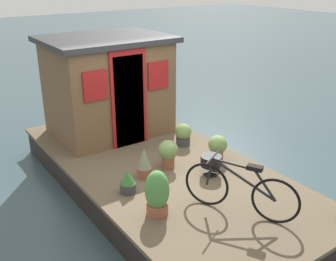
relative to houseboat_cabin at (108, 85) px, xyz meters
name	(u,v)px	position (x,y,z in m)	size (l,w,h in m)	color
ground_plane	(161,191)	(-1.87, 0.00, -1.48)	(60.00, 60.00, 0.00)	#384C54
houseboat_deck	(161,178)	(-1.87, 0.00, -1.22)	(5.97, 2.83, 0.51)	brown
houseboat_cabin	(108,85)	(0.00, 0.00, 0.00)	(1.83, 2.33, 1.92)	brown
bicycle	(240,190)	(-3.66, -0.07, -0.61)	(1.42, 0.81, 0.77)	black
potted_plant_basil	(144,164)	(-2.06, 0.45, -0.74)	(0.25, 0.25, 0.49)	#935138
potted_plant_thyme	(157,194)	(-3.04, 0.85, -0.66)	(0.33, 0.33, 0.65)	#935138
potted_plant_lavender	(183,134)	(-1.41, -0.81, -0.75)	(0.31, 0.31, 0.43)	#38383D
potted_plant_fern	(218,146)	(-2.26, -0.91, -0.72)	(0.33, 0.33, 0.45)	#935138
potted_plant_ivy	(168,152)	(-2.00, -0.05, -0.70)	(0.33, 0.33, 0.48)	#935138
potted_plant_rosemary	(128,182)	(-2.33, 0.90, -0.79)	(0.24, 0.24, 0.37)	#38383D
charcoal_grill	(211,162)	(-2.59, -0.48, -0.74)	(0.34, 0.34, 0.33)	black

